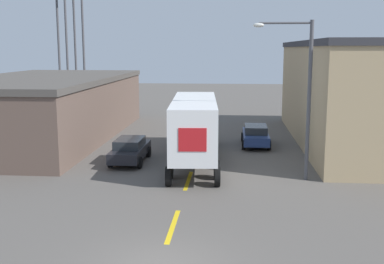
{
  "coord_description": "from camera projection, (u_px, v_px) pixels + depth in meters",
  "views": [
    {
      "loc": [
        2.23,
        -14.01,
        6.77
      ],
      "look_at": [
        0.2,
        10.01,
        2.58
      ],
      "focal_mm": 45.0,
      "sensor_mm": 36.0,
      "label": 1
    }
  ],
  "objects": [
    {
      "name": "parked_car_left_far",
      "position": [
        130.0,
        149.0,
        28.96
      ],
      "size": [
        1.95,
        4.74,
        1.46
      ],
      "color": "black",
      "rests_on": "ground_plane"
    },
    {
      "name": "road_centerline",
      "position": [
        188.0,
        180.0,
        24.98
      ],
      "size": [
        0.2,
        16.63,
        0.01
      ],
      "color": "gold",
      "rests_on": "ground_plane"
    },
    {
      "name": "parked_car_right_far",
      "position": [
        256.0,
        135.0,
        33.85
      ],
      "size": [
        1.95,
        4.74,
        1.46
      ],
      "color": "navy",
      "rests_on": "ground_plane"
    },
    {
      "name": "street_lamp",
      "position": [
        302.0,
        88.0,
        24.4
      ],
      "size": [
        3.02,
        0.32,
        8.18
      ],
      "color": "#4C4C51",
      "rests_on": "ground_plane"
    },
    {
      "name": "semi_truck",
      "position": [
        195.0,
        124.0,
        28.79
      ],
      "size": [
        3.45,
        12.68,
        3.92
      ],
      "rotation": [
        0.0,
        0.0,
        0.06
      ],
      "color": "black",
      "rests_on": "ground_plane"
    },
    {
      "name": "warehouse_left",
      "position": [
        43.0,
        107.0,
        36.71
      ],
      "size": [
        10.78,
        22.44,
        4.68
      ],
      "color": "brown",
      "rests_on": "ground_plane"
    }
  ]
}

